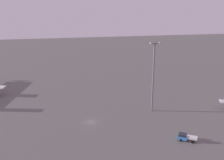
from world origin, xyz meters
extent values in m
plane|color=#605E5B|center=(0.00, 0.00, 0.00)|extent=(416.00, 416.00, 0.00)
cube|color=#3372BF|center=(29.42, -18.74, 1.05)|extent=(3.80, 3.57, 1.20)
cube|color=#1E232D|center=(29.42, -18.74, 2.00)|extent=(3.39, 3.23, 0.70)
cylinder|color=silver|center=(31.77, -20.08, 1.44)|extent=(4.54, 3.65, 1.80)
cylinder|color=black|center=(28.54, -19.44, 0.45)|extent=(0.93, 0.71, 0.90)
cylinder|color=black|center=(29.58, -17.62, 0.45)|extent=(0.93, 0.71, 0.90)
cylinder|color=black|center=(31.87, -21.35, 0.45)|extent=(0.93, 0.71, 0.90)
cylinder|color=black|center=(32.91, -19.53, 0.45)|extent=(0.93, 0.71, 0.90)
cylinder|color=slate|center=(26.43, 6.31, 14.66)|extent=(0.70, 0.70, 29.33)
cube|color=slate|center=(26.43, 6.31, 28.73)|extent=(4.80, 0.40, 0.40)
sphere|color=#F9EAB2|center=(24.63, 6.31, 28.73)|extent=(0.90, 0.90, 0.90)
sphere|color=#F9EAB2|center=(28.23, 6.31, 28.73)|extent=(0.90, 0.90, 0.90)
camera|label=1|loc=(-8.06, -96.37, 48.02)|focal=44.17mm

